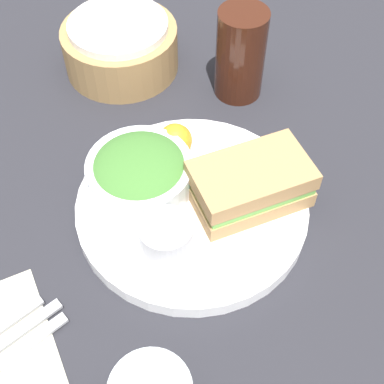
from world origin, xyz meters
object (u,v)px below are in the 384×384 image
at_px(salad_bowl, 140,172).
at_px(drink_glass, 240,54).
at_px(bread_basket, 120,46).
at_px(sandwich, 250,184).
at_px(plate, 192,207).
at_px(dressing_cup, 166,236).

bearing_deg(salad_bowl, drink_glass, 30.99).
relative_size(salad_bowl, bread_basket, 0.75).
bearing_deg(drink_glass, salad_bowl, -149.01).
xyz_separation_m(sandwich, bread_basket, (-0.04, 0.33, -0.01)).
xyz_separation_m(plate, drink_glass, (0.16, 0.18, 0.06)).
bearing_deg(salad_bowl, dressing_cup, -94.06).
relative_size(plate, dressing_cup, 4.60).
bearing_deg(bread_basket, dressing_cup, -102.53).
distance_m(salad_bowl, drink_glass, 0.24).
height_order(drink_glass, bread_basket, drink_glass).
bearing_deg(dressing_cup, salad_bowl, 85.94).
relative_size(plate, drink_glass, 2.12).
bearing_deg(sandwich, bread_basket, 97.31).
bearing_deg(sandwich, dressing_cup, -171.68).
xyz_separation_m(sandwich, dressing_cup, (-0.12, -0.02, -0.01)).
height_order(salad_bowl, bread_basket, bread_basket).
height_order(sandwich, salad_bowl, sandwich).
xyz_separation_m(sandwich, drink_glass, (0.10, 0.20, 0.02)).
relative_size(salad_bowl, drink_glass, 0.96).
relative_size(plate, bread_basket, 1.64).
bearing_deg(bread_basket, sandwich, -82.69).
height_order(salad_bowl, drink_glass, drink_glass).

